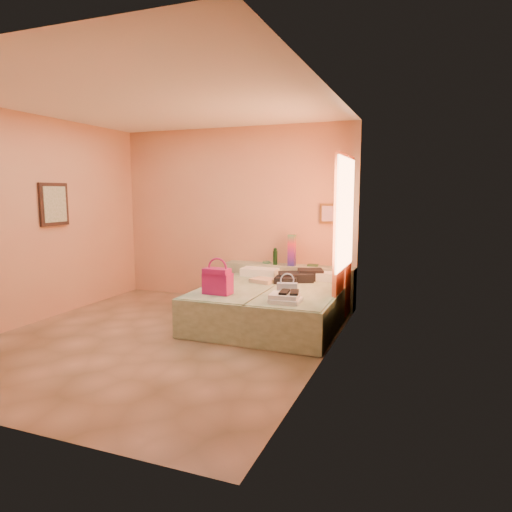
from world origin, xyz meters
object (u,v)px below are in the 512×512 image
at_px(green_book, 313,265).
at_px(flower_vase, 340,261).
at_px(magenta_handbag, 218,281).
at_px(towel_stack, 286,298).
at_px(bed_left, 240,303).
at_px(blue_handbag, 287,289).
at_px(headboard_ledge, 289,285).
at_px(water_bottle, 275,257).
at_px(bed_right, 303,309).

xyz_separation_m(green_book, flower_vase, (0.42, -0.03, 0.10)).
xyz_separation_m(magenta_handbag, towel_stack, (0.93, -0.13, -0.11)).
distance_m(bed_left, magenta_handbag, 0.71).
distance_m(magenta_handbag, towel_stack, 0.95).
height_order(flower_vase, magenta_handbag, flower_vase).
distance_m(green_book, blue_handbag, 1.45).
bearing_deg(headboard_ledge, towel_stack, -74.09).
height_order(water_bottle, flower_vase, water_bottle).
bearing_deg(headboard_ledge, bed_right, -63.43).
height_order(bed_left, blue_handbag, blue_handbag).
bearing_deg(bed_right, towel_stack, -92.61).
distance_m(water_bottle, towel_stack, 1.86).
height_order(bed_left, green_book, green_book).
distance_m(bed_right, towel_stack, 0.77).
bearing_deg(magenta_handbag, headboard_ledge, 77.51).
xyz_separation_m(water_bottle, green_book, (0.58, 0.08, -0.11)).
height_order(bed_right, magenta_handbag, magenta_handbag).
bearing_deg(water_bottle, blue_handbag, -65.60).
bearing_deg(headboard_ledge, blue_handbag, -73.73).
xyz_separation_m(headboard_ledge, bed_left, (-0.38, -1.05, -0.08)).
height_order(green_book, towel_stack, green_book).
bearing_deg(blue_handbag, towel_stack, -89.55).
bearing_deg(headboard_ledge, bed_left, -109.65).
bearing_deg(bed_left, flower_vase, 41.05).
bearing_deg(bed_left, towel_stack, -39.56).
relative_size(magenta_handbag, towel_stack, 1.00).
bearing_deg(magenta_handbag, flower_vase, 55.28).
height_order(headboard_ledge, towel_stack, headboard_ledge).
relative_size(green_book, flower_vase, 0.72).
xyz_separation_m(headboard_ledge, bed_right, (0.52, -1.05, -0.08)).
height_order(flower_vase, blue_handbag, flower_vase).
xyz_separation_m(bed_left, water_bottle, (0.17, 1.00, 0.52)).
bearing_deg(bed_right, green_book, 97.35).
xyz_separation_m(bed_right, flower_vase, (0.27, 1.04, 0.51)).
bearing_deg(water_bottle, bed_left, -99.60).
bearing_deg(green_book, headboard_ledge, 176.24).
relative_size(bed_right, blue_handbag, 7.98).
relative_size(bed_left, magenta_handbag, 5.71).
bearing_deg(bed_right, magenta_handbag, -149.52).
xyz_separation_m(flower_vase, towel_stack, (-0.29, -1.75, -0.21)).
distance_m(water_bottle, green_book, 0.60).
bearing_deg(blue_handbag, water_bottle, 100.47).
bearing_deg(bed_left, headboard_ledge, 69.70).
bearing_deg(magenta_handbag, green_book, 66.39).
xyz_separation_m(bed_left, bed_right, (0.90, 0.00, 0.00)).
bearing_deg(water_bottle, towel_stack, -67.47).
bearing_deg(towel_stack, flower_vase, 80.53).
bearing_deg(towel_stack, blue_handbag, 104.37).
xyz_separation_m(water_bottle, blue_handbag, (0.62, -1.37, -0.19)).
distance_m(magenta_handbag, blue_handbag, 0.88).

